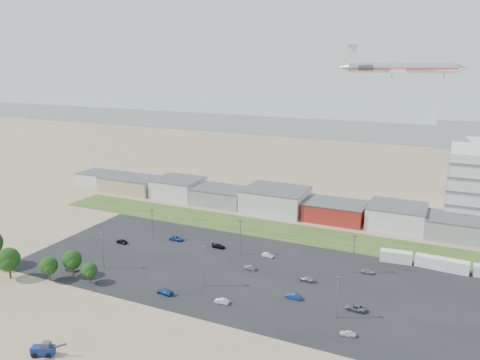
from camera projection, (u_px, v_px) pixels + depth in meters
The scene contains 33 objects.
ground at pixel (190, 303), 105.66m from camera, with size 700.00×700.00×0.00m, color #90775B.
parking_lot at pixel (246, 272), 121.21m from camera, with size 120.00×50.00×0.01m, color black.
grass_strip at pixel (272, 229), 151.36m from camera, with size 160.00×16.00×0.02m, color #30481B.
hills_backdrop at pixel (441, 124), 365.19m from camera, with size 700.00×200.00×9.00m, color gray, non-canonical shape.
building_row at pixel (248, 196), 173.96m from camera, with size 170.00×20.00×8.00m, color silver, non-canonical shape.
telehandler at pixel (43, 349), 86.67m from camera, with size 6.73×2.24×2.80m, color navy, non-canonical shape.
box_trailer_a at pixel (396, 257), 126.82m from camera, with size 8.29×2.59×3.11m, color silver, non-canonical shape.
box_trailer_b at pixel (431, 262), 123.43m from camera, with size 8.09×2.53×3.03m, color silver, non-canonical shape.
box_trailer_c at pixel (452, 266), 121.13m from camera, with size 8.41×2.63×3.15m, color silver, non-canonical shape.
tree_left at pixel (9, 261), 116.51m from camera, with size 6.12×6.12×9.19m, color black, non-canonical shape.
tree_mid at pixel (49, 267), 115.64m from camera, with size 4.71×4.71×7.06m, color black, non-canonical shape.
tree_right at pixel (72, 261), 118.09m from camera, with size 5.22×5.22×7.82m, color black, non-canonical shape.
tree_near at pixel (90, 272), 114.47m from camera, with size 4.03×4.03×6.04m, color black, non-canonical shape.
lightpole_front_l at pixel (103, 251), 122.12m from camera, with size 1.17×0.49×9.96m, color slate, non-canonical shape.
lightpole_front_m at pixel (204, 267), 112.37m from camera, with size 1.21×0.50×10.27m, color slate, non-canonical shape.
lightpole_front_r at pixel (337, 297), 98.50m from camera, with size 1.12×0.47×9.56m, color slate, non-canonical shape.
lightpole_back_l at pixel (152, 225), 141.30m from camera, with size 1.15×0.48×9.75m, color slate, non-canonical shape.
lightpole_back_m at pixel (240, 238), 130.76m from camera, with size 1.19×0.50×10.13m, color slate, non-canonical shape.
lightpole_back_r at pixel (354, 254), 119.69m from camera, with size 1.18×0.49×10.06m, color slate, non-canonical shape.
airliner at pixel (401, 68), 173.90m from camera, with size 46.94×32.01×13.87m, color silver, non-canonical shape.
parked_car_0 at pixel (355, 308), 102.51m from camera, with size 2.12×4.59×1.28m, color #595B5E.
parked_car_1 at pixel (293, 296), 107.56m from camera, with size 1.32×3.78×1.24m, color navy.
parked_car_2 at pixel (348, 333), 93.08m from camera, with size 1.28×3.17×1.08m, color silver.
parked_car_3 at pixel (165, 291), 109.68m from camera, with size 1.72×4.24×1.23m, color navy.
parked_car_5 at pixel (122, 241), 139.91m from camera, with size 1.52×3.77×1.28m, color black.
parked_car_6 at pixel (218, 246), 136.48m from camera, with size 1.67×4.12×1.20m, color black.
parked_car_7 at pixel (250, 268), 122.38m from camera, with size 1.18×3.38×1.11m, color #595B5E.
parked_car_8 at pixel (368, 271), 120.20m from camera, with size 1.37×3.40×1.16m, color #A5A5AA.
parked_car_9 at pixel (177, 238), 142.18m from camera, with size 2.03×4.41×1.23m, color navy.
parked_car_10 at pixel (72, 269), 121.80m from camera, with size 1.58×3.88×1.13m, color #595B5E.
parked_car_11 at pixel (268, 255), 130.21m from camera, with size 1.19×3.41×1.12m, color silver.
parked_car_12 at pixel (306, 279), 116.03m from camera, with size 1.53×3.77×1.10m, color #A5A5AA.
parked_car_13 at pixel (222, 301), 105.47m from camera, with size 1.20×3.43×1.13m, color silver.
Camera 1 is at (50.24, -81.78, 53.45)m, focal length 35.00 mm.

